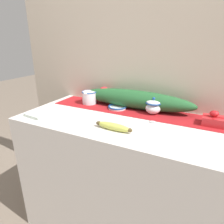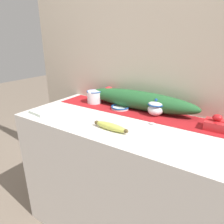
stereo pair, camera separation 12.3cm
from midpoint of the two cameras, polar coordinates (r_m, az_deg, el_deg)
The scene contains 11 objects.
countertop at distance 1.48m, azimuth 4.90°, elevation -18.45°, with size 1.30×0.62×0.89m, color silver.
back_wall at distance 1.47m, azimuth 12.07°, elevation 13.19°, with size 2.10×0.04×2.40m, color beige.
table_runner at distance 1.40m, azimuth 8.93°, elevation 0.21°, with size 1.19×0.24×0.00m, color #A8191E.
cream_pitcher at distance 1.55m, azimuth -2.84°, elevation 4.47°, with size 0.11×0.13×0.10m.
sugar_bowl at distance 1.34m, azimuth 14.92°, elevation 1.10°, with size 0.10×0.10×0.11m.
small_dish at distance 1.43m, azimuth 4.83°, elevation 1.28°, with size 0.13×0.13×0.02m.
banana at distance 1.10m, azimuth 2.78°, elevation -4.24°, with size 0.23×0.05×0.04m.
spoon at distance 1.22m, azimuth 13.84°, elevation -3.19°, with size 0.16×0.04×0.01m.
napkin_stack at distance 1.42m, azimuth -16.59°, elevation 0.17°, with size 0.14×0.14×0.02m, color silver.
gift_box at distance 1.27m, azimuth 30.14°, elevation -3.10°, with size 0.12×0.10×0.09m.
poinsettia_garland at distance 1.43m, azimuth 9.79°, elevation 3.42°, with size 0.84×0.14×0.13m.
Camera 2 is at (0.58, -1.00, 1.37)m, focal length 32.00 mm.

